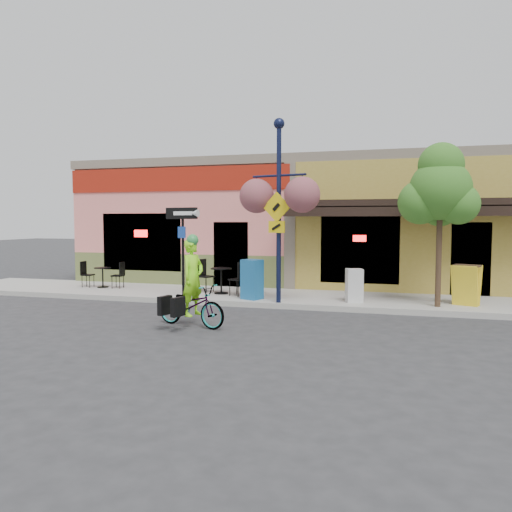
{
  "coord_description": "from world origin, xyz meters",
  "views": [
    {
      "loc": [
        2.3,
        -12.28,
        2.33
      ],
      "look_at": [
        -1.31,
        0.5,
        1.4
      ],
      "focal_mm": 35.0,
      "sensor_mm": 36.0,
      "label": 1
    }
  ],
  "objects": [
    {
      "name": "curb",
      "position": [
        0.0,
        0.55,
        0.07
      ],
      "size": [
        24.0,
        0.12,
        0.15
      ],
      "primitive_type": "cube",
      "color": "#A8A59E",
      "rests_on": "ground"
    },
    {
      "name": "one_way_sign",
      "position": [
        -3.51,
        0.69,
        1.43
      ],
      "size": [
        0.99,
        0.28,
        2.56
      ],
      "primitive_type": null,
      "rotation": [
        0.0,
        0.0,
        -0.07
      ],
      "color": "black",
      "rests_on": "sidewalk"
    },
    {
      "name": "sidewalk",
      "position": [
        0.0,
        2.0,
        0.07
      ],
      "size": [
        24.0,
        3.0,
        0.15
      ],
      "primitive_type": "cube",
      "color": "#9E9B93",
      "rests_on": "ground"
    },
    {
      "name": "cyclist_rider",
      "position": [
        -2.0,
        -2.17,
        0.84
      ],
      "size": [
        0.56,
        0.7,
        1.69
      ],
      "primitive_type": "imported",
      "rotation": [
        0.0,
        0.0,
        1.29
      ],
      "color": "#90FB1A",
      "rests_on": "ground"
    },
    {
      "name": "newspaper_box_blue",
      "position": [
        -1.57,
        1.02,
        0.7
      ],
      "size": [
        0.63,
        0.6,
        1.11
      ],
      "primitive_type": null,
      "rotation": [
        0.0,
        0.0,
        -0.39
      ],
      "color": "#1A609C",
      "rests_on": "sidewalk"
    },
    {
      "name": "cafe_set_right",
      "position": [
        -2.75,
        1.76,
        0.66
      ],
      "size": [
        1.89,
        1.43,
        1.02
      ],
      "primitive_type": null,
      "rotation": [
        0.0,
        0.0,
        -0.39
      ],
      "color": "black",
      "rests_on": "sidewalk"
    },
    {
      "name": "lamp_post",
      "position": [
        -0.72,
        0.65,
        2.59
      ],
      "size": [
        1.66,
        0.98,
        4.89
      ],
      "primitive_type": null,
      "rotation": [
        0.0,
        0.0,
        -0.24
      ],
      "color": "#111736",
      "rests_on": "sidewalk"
    },
    {
      "name": "building",
      "position": [
        0.0,
        7.5,
        2.25
      ],
      "size": [
        18.2,
        8.2,
        4.5
      ],
      "primitive_type": null,
      "color": "#F27F77",
      "rests_on": "ground"
    },
    {
      "name": "cafe_set_left",
      "position": [
        -6.97,
        2.02,
        0.58
      ],
      "size": [
        1.48,
        0.79,
        0.86
      ],
      "primitive_type": null,
      "rotation": [
        0.0,
        0.0,
        0.05
      ],
      "color": "black",
      "rests_on": "sidewalk"
    },
    {
      "name": "bicycle",
      "position": [
        -2.05,
        -2.17,
        0.47
      ],
      "size": [
        1.9,
        1.1,
        0.94
      ],
      "primitive_type": "imported",
      "rotation": [
        0.0,
        0.0,
        1.29
      ],
      "color": "maroon",
      "rests_on": "ground"
    },
    {
      "name": "street_tree",
      "position": [
        3.34,
        1.11,
        2.25
      ],
      "size": [
        1.93,
        1.93,
        4.19
      ],
      "primitive_type": null,
      "rotation": [
        0.0,
        0.0,
        0.2
      ],
      "color": "#3D7A26",
      "rests_on": "sidewalk"
    },
    {
      "name": "ground",
      "position": [
        0.0,
        0.0,
        0.0
      ],
      "size": [
        90.0,
        90.0,
        0.0
      ],
      "primitive_type": "plane",
      "color": "#2D2D30",
      "rests_on": "ground"
    },
    {
      "name": "newspaper_box_grey",
      "position": [
        1.22,
        1.28,
        0.6
      ],
      "size": [
        0.51,
        0.49,
        0.9
      ],
      "primitive_type": null,
      "rotation": [
        0.0,
        0.0,
        0.31
      ],
      "color": "silver",
      "rests_on": "sidewalk"
    },
    {
      "name": "sandwich_board",
      "position": [
        3.99,
        1.34,
        0.68
      ],
      "size": [
        0.76,
        0.67,
        1.06
      ],
      "primitive_type": null,
      "rotation": [
        0.0,
        0.0,
        -0.37
      ],
      "color": "yellow",
      "rests_on": "sidewalk"
    }
  ]
}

